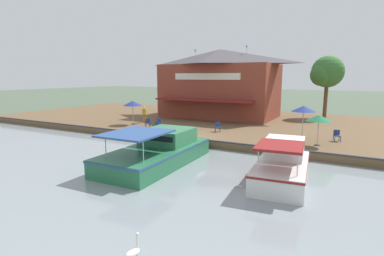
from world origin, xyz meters
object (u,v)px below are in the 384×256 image
(person_at_quay_edge, at_px, (144,112))
(motorboat_second_along, at_px, (283,164))
(patio_umbrella_near_quay_edge, at_px, (319,118))
(cafe_chair_facing_river, at_px, (156,126))
(cafe_chair_mid_patio, at_px, (218,126))
(motorboat_fourth_along, at_px, (164,149))
(tree_downstream_bank, at_px, (232,82))
(cafe_chair_under_first_umbrella, at_px, (158,122))
(patio_umbrella_far_corner, at_px, (304,109))
(cafe_chair_back_row_seat, at_px, (337,135))
(cafe_chair_beside_entrance, at_px, (148,122))
(waterfront_restaurant, at_px, (220,83))
(patio_umbrella_back_row, at_px, (133,103))
(mooring_post, at_px, (153,129))
(tree_upstream_bank, at_px, (326,73))
(swan, at_px, (133,252))

(person_at_quay_edge, distance_m, motorboat_second_along, 18.86)
(patio_umbrella_near_quay_edge, bearing_deg, cafe_chair_facing_river, -86.56)
(cafe_chair_mid_patio, height_order, motorboat_fourth_along, motorboat_fourth_along)
(tree_downstream_bank, bearing_deg, cafe_chair_under_first_umbrella, -4.77)
(patio_umbrella_far_corner, relative_size, cafe_chair_facing_river, 3.05)
(patio_umbrella_near_quay_edge, height_order, cafe_chair_back_row_seat, patio_umbrella_near_quay_edge)
(motorboat_fourth_along, bearing_deg, cafe_chair_facing_river, -140.83)
(motorboat_fourth_along, relative_size, motorboat_second_along, 1.40)
(cafe_chair_under_first_umbrella, height_order, motorboat_second_along, motorboat_second_along)
(cafe_chair_beside_entrance, bearing_deg, tree_downstream_bank, 172.53)
(cafe_chair_back_row_seat, bearing_deg, cafe_chair_facing_river, -78.26)
(waterfront_restaurant, distance_m, tree_downstream_bank, 5.90)
(cafe_chair_facing_river, xyz_separation_m, motorboat_fourth_along, (6.03, 4.92, -0.26))
(patio_umbrella_back_row, relative_size, cafe_chair_facing_river, 2.85)
(mooring_post, bearing_deg, motorboat_fourth_along, 42.25)
(motorboat_fourth_along, distance_m, tree_downstream_bank, 24.57)
(motorboat_fourth_along, distance_m, tree_upstream_bank, 24.48)
(cafe_chair_facing_river, bearing_deg, tree_upstream_bank, 143.85)
(waterfront_restaurant, distance_m, swan, 28.92)
(waterfront_restaurant, distance_m, cafe_chair_under_first_umbrella, 10.97)
(cafe_chair_back_row_seat, bearing_deg, motorboat_fourth_along, -46.51)
(patio_umbrella_near_quay_edge, xyz_separation_m, person_at_quay_edge, (-2.86, -17.34, -0.88))
(waterfront_restaurant, distance_m, cafe_chair_facing_river, 12.50)
(cafe_chair_under_first_umbrella, height_order, tree_downstream_bank, tree_downstream_bank)
(waterfront_restaurant, height_order, person_at_quay_edge, waterfront_restaurant)
(motorboat_second_along, bearing_deg, cafe_chair_beside_entrance, -116.28)
(motorboat_fourth_along, xyz_separation_m, tree_downstream_bank, (-23.84, -4.53, 3.85))
(tree_upstream_bank, bearing_deg, cafe_chair_facing_river, -36.15)
(motorboat_second_along, distance_m, mooring_post, 12.52)
(waterfront_restaurant, xyz_separation_m, cafe_chair_mid_patio, (9.57, 3.97, -3.57))
(waterfront_restaurant, xyz_separation_m, cafe_chair_back_row_seat, (8.94, 13.43, -3.57))
(cafe_chair_mid_patio, bearing_deg, patio_umbrella_far_corner, 95.14)
(cafe_chair_under_first_umbrella, height_order, person_at_quay_edge, person_at_quay_edge)
(cafe_chair_mid_patio, distance_m, tree_downstream_bank, 16.51)
(patio_umbrella_back_row, xyz_separation_m, motorboat_second_along, (7.71, 16.49, -1.91))
(cafe_chair_back_row_seat, bearing_deg, patio_umbrella_near_quay_edge, -27.16)
(patio_umbrella_back_row, height_order, motorboat_second_along, patio_umbrella_back_row)
(patio_umbrella_far_corner, height_order, cafe_chair_facing_river, patio_umbrella_far_corner)
(swan, bearing_deg, motorboat_fourth_along, -151.48)
(patio_umbrella_back_row, bearing_deg, motorboat_second_along, 64.94)
(patio_umbrella_far_corner, height_order, motorboat_fourth_along, patio_umbrella_far_corner)
(motorboat_fourth_along, bearing_deg, swan, 28.52)
(patio_umbrella_back_row, height_order, cafe_chair_mid_patio, patio_umbrella_back_row)
(swan, xyz_separation_m, tree_downstream_bank, (-33.03, -9.53, 4.44))
(tree_upstream_bank, bearing_deg, patio_umbrella_far_corner, -1.23)
(cafe_chair_beside_entrance, height_order, cafe_chair_facing_river, same)
(swan, bearing_deg, cafe_chair_under_first_umbrella, -147.37)
(cafe_chair_mid_patio, height_order, tree_upstream_bank, tree_upstream_bank)
(waterfront_restaurant, xyz_separation_m, motorboat_second_along, (17.67, 11.30, -3.82))
(person_at_quay_edge, relative_size, tree_upstream_bank, 0.24)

